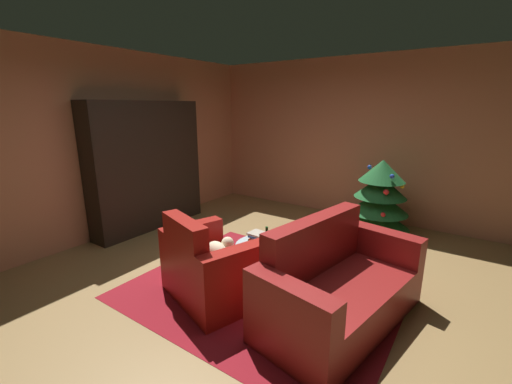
{
  "coord_description": "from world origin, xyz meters",
  "views": [
    {
      "loc": [
        1.86,
        -2.76,
        1.93
      ],
      "look_at": [
        -0.18,
        0.2,
        0.99
      ],
      "focal_mm": 23.09,
      "sensor_mm": 36.0,
      "label": 1
    }
  ],
  "objects_px": {
    "bottle_on_table": "(267,241)",
    "couch_red": "(337,287)",
    "book_stack_on_table": "(259,238)",
    "decorated_tree": "(380,199)",
    "armchair_red": "(209,269)",
    "coffee_table": "(263,249)",
    "bookshelf_unit": "(154,165)"
  },
  "relations": [
    {
      "from": "couch_red",
      "to": "book_stack_on_table",
      "type": "bearing_deg",
      "value": 172.71
    },
    {
      "from": "bookshelf_unit",
      "to": "coffee_table",
      "type": "height_order",
      "value": "bookshelf_unit"
    },
    {
      "from": "bookshelf_unit",
      "to": "decorated_tree",
      "type": "height_order",
      "value": "bookshelf_unit"
    },
    {
      "from": "book_stack_on_table",
      "to": "decorated_tree",
      "type": "xyz_separation_m",
      "value": [
        0.72,
        2.13,
        0.06
      ]
    },
    {
      "from": "armchair_red",
      "to": "couch_red",
      "type": "height_order",
      "value": "couch_red"
    },
    {
      "from": "bookshelf_unit",
      "to": "coffee_table",
      "type": "distance_m",
      "value": 2.63
    },
    {
      "from": "couch_red",
      "to": "decorated_tree",
      "type": "height_order",
      "value": "decorated_tree"
    },
    {
      "from": "coffee_table",
      "to": "bookshelf_unit",
      "type": "bearing_deg",
      "value": 166.74
    },
    {
      "from": "armchair_red",
      "to": "coffee_table",
      "type": "bearing_deg",
      "value": 62.3
    },
    {
      "from": "armchair_red",
      "to": "book_stack_on_table",
      "type": "distance_m",
      "value": 0.63
    },
    {
      "from": "bookshelf_unit",
      "to": "book_stack_on_table",
      "type": "height_order",
      "value": "bookshelf_unit"
    },
    {
      "from": "couch_red",
      "to": "coffee_table",
      "type": "bearing_deg",
      "value": 171.07
    },
    {
      "from": "bottle_on_table",
      "to": "armchair_red",
      "type": "bearing_deg",
      "value": -133.08
    },
    {
      "from": "coffee_table",
      "to": "bottle_on_table",
      "type": "relative_size",
      "value": 2.29
    },
    {
      "from": "couch_red",
      "to": "decorated_tree",
      "type": "bearing_deg",
      "value": 95.79
    },
    {
      "from": "bookshelf_unit",
      "to": "bottle_on_table",
      "type": "distance_m",
      "value": 2.74
    },
    {
      "from": "armchair_red",
      "to": "bottle_on_table",
      "type": "xyz_separation_m",
      "value": [
        0.41,
        0.44,
        0.25
      ]
    },
    {
      "from": "couch_red",
      "to": "decorated_tree",
      "type": "xyz_separation_m",
      "value": [
        -0.23,
        2.25,
        0.28
      ]
    },
    {
      "from": "book_stack_on_table",
      "to": "armchair_red",
      "type": "bearing_deg",
      "value": -114.69
    },
    {
      "from": "coffee_table",
      "to": "decorated_tree",
      "type": "bearing_deg",
      "value": 72.27
    },
    {
      "from": "bottle_on_table",
      "to": "couch_red",
      "type": "bearing_deg",
      "value": -1.71
    },
    {
      "from": "book_stack_on_table",
      "to": "bookshelf_unit",
      "type": "bearing_deg",
      "value": 166.05
    },
    {
      "from": "bookshelf_unit",
      "to": "decorated_tree",
      "type": "distance_m",
      "value": 3.54
    },
    {
      "from": "book_stack_on_table",
      "to": "bottle_on_table",
      "type": "bearing_deg",
      "value": -30.81
    },
    {
      "from": "armchair_red",
      "to": "book_stack_on_table",
      "type": "height_order",
      "value": "armchair_red"
    },
    {
      "from": "bookshelf_unit",
      "to": "book_stack_on_table",
      "type": "distance_m",
      "value": 2.56
    },
    {
      "from": "bottle_on_table",
      "to": "bookshelf_unit",
      "type": "bearing_deg",
      "value": 164.87
    },
    {
      "from": "bottle_on_table",
      "to": "coffee_table",
      "type": "bearing_deg",
      "value": 134.96
    },
    {
      "from": "bookshelf_unit",
      "to": "bottle_on_table",
      "type": "relative_size",
      "value": 7.52
    },
    {
      "from": "couch_red",
      "to": "coffee_table",
      "type": "relative_size",
      "value": 2.97
    },
    {
      "from": "bottle_on_table",
      "to": "decorated_tree",
      "type": "bearing_deg",
      "value": 75.99
    },
    {
      "from": "armchair_red",
      "to": "decorated_tree",
      "type": "bearing_deg",
      "value": 70.07
    }
  ]
}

